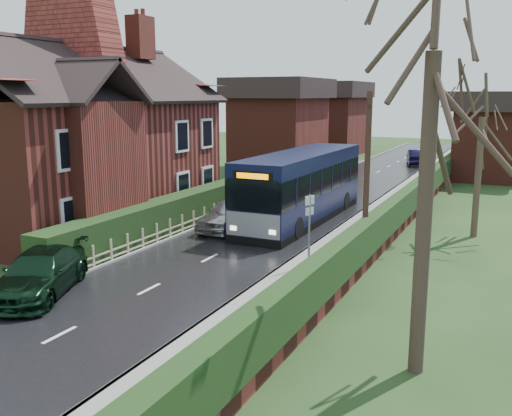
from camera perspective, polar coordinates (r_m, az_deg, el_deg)
The scene contains 18 objects.
ground at distance 20.70m, azimuth -7.41°, elevation -6.44°, with size 140.00×140.00×0.00m, color #2E491F.
road at distance 29.32m, azimuth 3.12°, elevation -1.07°, with size 6.00×100.00×0.02m, color black.
pavement at distance 28.04m, azimuth 11.20°, elevation -1.72°, with size 2.50×100.00×0.14m, color slate.
kerb_right at distance 28.34m, azimuth 8.85°, elevation -1.50°, with size 0.12×100.00×0.14m, color gray.
kerb_left at distance 30.56m, azimuth -2.19°, elevation -0.48°, with size 0.12×100.00×0.10m, color gray.
front_hedge at distance 26.62m, azimuth -8.77°, elevation -0.71°, with size 1.20×16.00×1.60m, color black.
picket_fence at distance 26.29m, azimuth -7.39°, elevation -1.61°, with size 0.10×16.00×0.90m, color #9A8F68, non-canonical shape.
right_wall_hedge at distance 27.52m, azimuth 14.40°, elevation -0.08°, with size 0.60×50.00×1.80m.
brick_house at distance 28.93m, azimuth -17.28°, elevation 7.02°, with size 9.30×14.60×10.30m.
bus at distance 28.65m, azimuth 4.58°, elevation 2.09°, with size 2.67×11.42×3.46m.
car_silver at distance 26.86m, azimuth -2.47°, elevation -0.58°, with size 1.79×4.44×1.51m, color #ADADB2.
car_green at distance 19.48m, azimuth -20.81°, elevation -6.11°, with size 1.93×4.76×1.38m, color black.
car_distant at distance 53.73m, azimuth 15.73°, elevation 4.90°, with size 1.51×4.32×1.42m, color black.
bus_stop_sign at distance 20.44m, azimuth 5.37°, elevation -1.30°, with size 0.21×0.41×2.78m.
telegraph_pole at distance 21.39m, azimuth 11.02°, elevation 2.91°, with size 0.28×0.81×6.38m.
tree_right_near at distance 12.78m, azimuth 17.50°, elevation 16.93°, with size 4.73×4.73×10.21m.
tree_right_far at distance 26.72m, azimuth 21.76°, elevation 9.21°, with size 3.93×3.93×7.59m.
tree_house_side at distance 33.35m, azimuth -12.29°, elevation 14.16°, with size 4.77×4.77×10.84m.
Camera 1 is at (10.70, -16.57, 6.25)m, focal length 40.00 mm.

